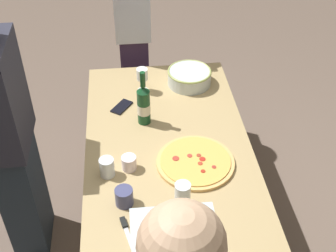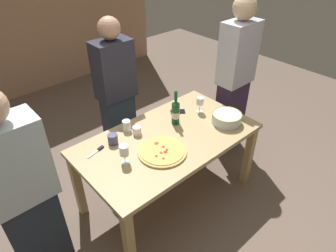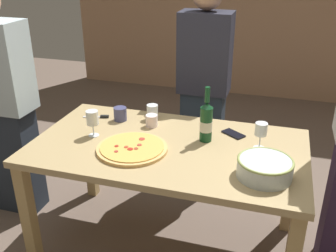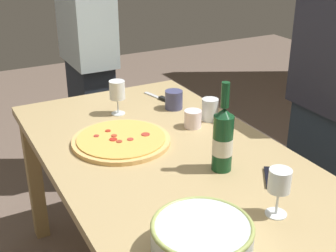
# 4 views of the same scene
# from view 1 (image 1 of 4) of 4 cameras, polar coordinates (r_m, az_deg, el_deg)

# --- Properties ---
(ground_plane) EXTENTS (8.00, 8.00, 0.00)m
(ground_plane) POSITION_cam_1_polar(r_m,az_deg,el_deg) (3.03, -0.00, -12.82)
(ground_plane) COLOR #6C5A4D
(dining_table) EXTENTS (1.60, 0.90, 0.75)m
(dining_table) POSITION_cam_1_polar(r_m,az_deg,el_deg) (2.55, -0.00, -3.71)
(dining_table) COLOR tan
(dining_table) RESTS_ON ground
(pizza) EXTENTS (0.41, 0.41, 0.03)m
(pizza) POSITION_cam_1_polar(r_m,az_deg,el_deg) (2.36, 3.47, -4.54)
(pizza) COLOR #E5B166
(pizza) RESTS_ON dining_table
(serving_bowl) EXTENTS (0.28, 0.28, 0.10)m
(serving_bowl) POSITION_cam_1_polar(r_m,az_deg,el_deg) (2.92, 2.70, 6.25)
(serving_bowl) COLOR silver
(serving_bowl) RESTS_ON dining_table
(wine_bottle) EXTENTS (0.07, 0.07, 0.34)m
(wine_bottle) POSITION_cam_1_polar(r_m,az_deg,el_deg) (2.55, -3.08, 2.73)
(wine_bottle) COLOR #144322
(wine_bottle) RESTS_ON dining_table
(wine_glass_near_pizza) EXTENTS (0.07, 0.07, 0.16)m
(wine_glass_near_pizza) POSITION_cam_1_polar(r_m,az_deg,el_deg) (2.07, 1.85, -8.42)
(wine_glass_near_pizza) COLOR white
(wine_glass_near_pizza) RESTS_ON dining_table
(wine_glass_by_bottle) EXTENTS (0.07, 0.07, 0.16)m
(wine_glass_by_bottle) POSITION_cam_1_polar(r_m,az_deg,el_deg) (2.82, -3.27, 6.43)
(wine_glass_by_bottle) COLOR white
(wine_glass_by_bottle) RESTS_ON dining_table
(cup_amber) EXTENTS (0.09, 0.09, 0.09)m
(cup_amber) POSITION_cam_1_polar(r_m,az_deg,el_deg) (2.15, -5.55, -8.86)
(cup_amber) COLOR #42456F
(cup_amber) RESTS_ON dining_table
(cup_ceramic) EXTENTS (0.08, 0.08, 0.08)m
(cup_ceramic) POSITION_cam_1_polar(r_m,az_deg,el_deg) (2.32, -4.93, -4.65)
(cup_ceramic) COLOR white
(cup_ceramic) RESTS_ON dining_table
(cup_spare) EXTENTS (0.08, 0.08, 0.10)m
(cup_spare) POSITION_cam_1_polar(r_m,az_deg,el_deg) (2.29, -7.69, -5.17)
(cup_spare) COLOR white
(cup_spare) RESTS_ON dining_table
(cell_phone) EXTENTS (0.16, 0.14, 0.01)m
(cell_phone) POSITION_cam_1_polar(r_m,az_deg,el_deg) (2.74, -5.85, 2.42)
(cell_phone) COLOR black
(cell_phone) RESTS_ON dining_table
(pizza_knife) EXTENTS (0.18, 0.06, 0.02)m
(pizza_knife) POSITION_cam_1_polar(r_m,az_deg,el_deg) (2.08, -5.33, -12.75)
(pizza_knife) COLOR silver
(pizza_knife) RESTS_ON dining_table
(person_host) EXTENTS (0.38, 0.24, 1.62)m
(person_host) POSITION_cam_1_polar(r_m,az_deg,el_deg) (2.54, -19.55, -1.61)
(person_host) COLOR #232F3B
(person_host) RESTS_ON ground
(person_guest_left) EXTENTS (0.39, 0.24, 1.77)m
(person_guest_left) POSITION_cam_1_polar(r_m,az_deg,el_deg) (3.30, -4.52, 12.50)
(person_guest_left) COLOR #33223E
(person_guest_left) RESTS_ON ground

